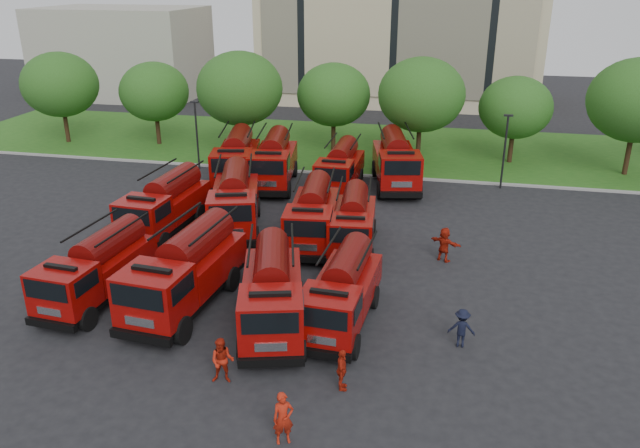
% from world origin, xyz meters
% --- Properties ---
extents(ground, '(140.00, 140.00, 0.00)m').
position_xyz_m(ground, '(0.00, 0.00, 0.00)').
color(ground, black).
rests_on(ground, ground).
extents(lawn, '(70.00, 16.00, 0.12)m').
position_xyz_m(lawn, '(0.00, 26.00, 0.06)').
color(lawn, '#1D5316').
rests_on(lawn, ground).
extents(curb, '(70.00, 0.30, 0.14)m').
position_xyz_m(curb, '(0.00, 17.90, 0.07)').
color(curb, gray).
rests_on(curb, ground).
extents(side_building, '(18.00, 12.00, 10.00)m').
position_xyz_m(side_building, '(-30.00, 44.00, 5.00)').
color(side_building, '#9D9A8B').
rests_on(side_building, ground).
extents(tree_0, '(6.30, 6.30, 7.70)m').
position_xyz_m(tree_0, '(-24.00, 22.00, 5.02)').
color(tree_0, '#382314').
rests_on(tree_0, ground).
extents(tree_1, '(5.71, 5.71, 6.98)m').
position_xyz_m(tree_1, '(-16.00, 23.00, 4.55)').
color(tree_1, '#382314').
rests_on(tree_1, ground).
extents(tree_2, '(6.72, 6.72, 8.22)m').
position_xyz_m(tree_2, '(-8.00, 21.50, 5.35)').
color(tree_2, '#382314').
rests_on(tree_2, ground).
extents(tree_3, '(5.88, 5.88, 7.19)m').
position_xyz_m(tree_3, '(-1.00, 24.00, 4.68)').
color(tree_3, '#382314').
rests_on(tree_3, ground).
extents(tree_4, '(6.55, 6.55, 8.01)m').
position_xyz_m(tree_4, '(6.00, 22.50, 5.22)').
color(tree_4, '#382314').
rests_on(tree_4, ground).
extents(tree_5, '(5.46, 5.46, 6.68)m').
position_xyz_m(tree_5, '(13.00, 23.50, 4.35)').
color(tree_5, '#382314').
rests_on(tree_5, ground).
extents(tree_6, '(6.89, 6.89, 8.42)m').
position_xyz_m(tree_6, '(21.00, 22.00, 5.49)').
color(tree_6, '#382314').
rests_on(tree_6, ground).
extents(lamp_post_0, '(0.60, 0.25, 5.11)m').
position_xyz_m(lamp_post_0, '(-10.00, 17.20, 2.90)').
color(lamp_post_0, black).
rests_on(lamp_post_0, ground).
extents(lamp_post_1, '(0.60, 0.25, 5.11)m').
position_xyz_m(lamp_post_1, '(12.00, 17.20, 2.90)').
color(lamp_post_1, black).
rests_on(lamp_post_1, ground).
extents(fire_truck_0, '(2.91, 6.88, 3.05)m').
position_xyz_m(fire_truck_0, '(-6.66, -2.68, 1.54)').
color(fire_truck_0, black).
rests_on(fire_truck_0, ground).
extents(fire_truck_1, '(3.34, 7.82, 3.46)m').
position_xyz_m(fire_truck_1, '(-2.52, -2.46, 1.74)').
color(fire_truck_1, black).
rests_on(fire_truck_1, ground).
extents(fire_truck_2, '(4.17, 7.44, 3.21)m').
position_xyz_m(fire_truck_2, '(1.64, -3.32, 1.62)').
color(fire_truck_2, black).
rests_on(fire_truck_2, ground).
extents(fire_truck_3, '(2.73, 6.72, 3.00)m').
position_xyz_m(fire_truck_3, '(4.42, -2.49, 1.51)').
color(fire_truck_3, black).
rests_on(fire_truck_3, ground).
extents(fire_truck_4, '(2.98, 7.27, 3.24)m').
position_xyz_m(fire_truck_4, '(-7.12, 5.36, 1.63)').
color(fire_truck_4, black).
rests_on(fire_truck_4, ground).
extents(fire_truck_5, '(4.52, 7.84, 3.38)m').
position_xyz_m(fire_truck_5, '(-3.42, 6.59, 1.70)').
color(fire_truck_5, black).
rests_on(fire_truck_5, ground).
extents(fire_truck_6, '(3.17, 7.23, 3.19)m').
position_xyz_m(fire_truck_6, '(1.38, 5.60, 1.61)').
color(fire_truck_6, black).
rests_on(fire_truck_6, ground).
extents(fire_truck_7, '(2.86, 6.65, 2.94)m').
position_xyz_m(fire_truck_7, '(3.62, 5.36, 1.48)').
color(fire_truck_7, black).
rests_on(fire_truck_7, ground).
extents(fire_truck_8, '(4.14, 8.03, 3.49)m').
position_xyz_m(fire_truck_8, '(-6.06, 14.62, 1.75)').
color(fire_truck_8, black).
rests_on(fire_truck_8, ground).
extents(fire_truck_9, '(3.71, 7.89, 3.45)m').
position_xyz_m(fire_truck_9, '(-3.42, 14.72, 1.74)').
color(fire_truck_9, black).
rests_on(fire_truck_9, ground).
extents(fire_truck_10, '(2.56, 6.83, 3.10)m').
position_xyz_m(fire_truck_10, '(1.27, 14.54, 1.56)').
color(fire_truck_10, black).
rests_on(fire_truck_10, ground).
extents(fire_truck_11, '(4.15, 8.12, 3.53)m').
position_xyz_m(fire_truck_11, '(4.83, 16.33, 1.77)').
color(fire_truck_11, black).
rests_on(fire_truck_11, ground).
extents(firefighter_0, '(0.81, 0.73, 1.82)m').
position_xyz_m(firefighter_0, '(3.89, -9.97, 0.00)').
color(firefighter_0, '#A41C0C').
rests_on(firefighter_0, ground).
extents(firefighter_1, '(0.93, 0.60, 1.78)m').
position_xyz_m(firefighter_1, '(0.94, -7.40, 0.00)').
color(firefighter_1, '#A41C0C').
rests_on(firefighter_1, ground).
extents(firefighter_2, '(0.68, 1.01, 1.60)m').
position_xyz_m(firefighter_2, '(5.21, -6.94, 0.00)').
color(firefighter_2, '#A41C0C').
rests_on(firefighter_2, ground).
extents(firefighter_3, '(1.07, 0.57, 1.64)m').
position_xyz_m(firefighter_3, '(9.35, -3.24, 0.00)').
color(firefighter_3, black).
rests_on(firefighter_3, ground).
extents(firefighter_4, '(0.92, 0.74, 1.65)m').
position_xyz_m(firefighter_4, '(-6.80, 3.62, 0.00)').
color(firefighter_4, black).
rests_on(firefighter_4, ground).
extents(firefighter_5, '(1.84, 1.44, 1.83)m').
position_xyz_m(firefighter_5, '(8.47, 4.64, 0.00)').
color(firefighter_5, '#A41C0C').
rests_on(firefighter_5, ground).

